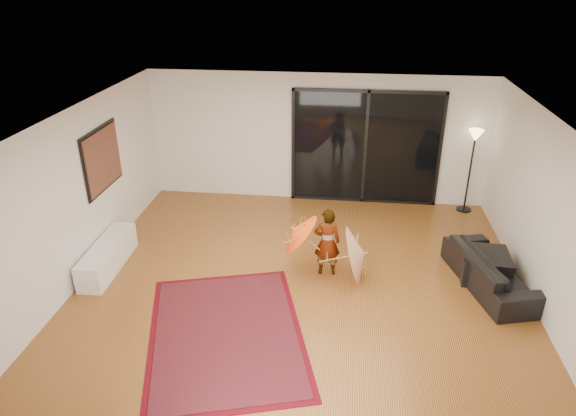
% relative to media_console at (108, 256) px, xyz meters
% --- Properties ---
extents(floor, '(7.00, 7.00, 0.00)m').
position_rel_media_console_xyz_m(floor, '(3.25, -0.23, -0.22)').
color(floor, '#A4672D').
rests_on(floor, ground).
extents(ceiling, '(7.00, 7.00, 0.00)m').
position_rel_media_console_xyz_m(ceiling, '(3.25, -0.23, 2.48)').
color(ceiling, white).
rests_on(ceiling, wall_back).
extents(wall_back, '(7.00, 0.00, 7.00)m').
position_rel_media_console_xyz_m(wall_back, '(3.25, 3.27, 1.13)').
color(wall_back, silver).
rests_on(wall_back, floor).
extents(wall_front, '(7.00, 0.00, 7.00)m').
position_rel_media_console_xyz_m(wall_front, '(3.25, -3.73, 1.13)').
color(wall_front, silver).
rests_on(wall_front, floor).
extents(wall_left, '(0.00, 7.00, 7.00)m').
position_rel_media_console_xyz_m(wall_left, '(-0.25, -0.23, 1.13)').
color(wall_left, silver).
rests_on(wall_left, floor).
extents(wall_right, '(0.00, 7.00, 7.00)m').
position_rel_media_console_xyz_m(wall_right, '(6.75, -0.23, 1.13)').
color(wall_right, silver).
rests_on(wall_right, floor).
extents(sliding_door, '(3.06, 0.07, 2.40)m').
position_rel_media_console_xyz_m(sliding_door, '(4.25, 3.23, 0.98)').
color(sliding_door, black).
rests_on(sliding_door, wall_back).
extents(painting, '(0.04, 1.28, 1.08)m').
position_rel_media_console_xyz_m(painting, '(-0.21, 0.77, 1.43)').
color(painting, black).
rests_on(painting, wall_left).
extents(media_console, '(0.45, 1.62, 0.45)m').
position_rel_media_console_xyz_m(media_console, '(0.00, 0.00, 0.00)').
color(media_console, white).
rests_on(media_console, floor).
extents(speaker, '(0.32, 0.32, 0.29)m').
position_rel_media_console_xyz_m(speaker, '(0.00, -0.25, -0.08)').
color(speaker, '#424244').
rests_on(speaker, floor).
extents(persian_rug, '(2.79, 3.35, 0.02)m').
position_rel_media_console_xyz_m(persian_rug, '(2.34, -1.45, -0.21)').
color(persian_rug, '#510610').
rests_on(persian_rug, floor).
extents(sofa, '(1.24, 2.06, 0.56)m').
position_rel_media_console_xyz_m(sofa, '(6.20, 0.20, 0.06)').
color(sofa, black).
rests_on(sofa, floor).
extents(ottoman, '(0.79, 0.79, 0.43)m').
position_rel_media_console_xyz_m(ottoman, '(6.17, 0.45, -0.01)').
color(ottoman, black).
rests_on(ottoman, floor).
extents(floor_lamp, '(0.30, 0.30, 1.72)m').
position_rel_media_console_xyz_m(floor_lamp, '(6.35, 3.02, 1.14)').
color(floor_lamp, black).
rests_on(floor_lamp, floor).
extents(child, '(0.45, 0.32, 1.16)m').
position_rel_media_console_xyz_m(child, '(3.63, 0.27, 0.36)').
color(child, '#999999').
rests_on(child, floor).
extents(parasol_orange, '(0.62, 0.77, 0.85)m').
position_rel_media_console_xyz_m(parasol_orange, '(3.08, 0.22, 0.51)').
color(parasol_orange, '#F4490C').
rests_on(parasol_orange, child).
extents(parasol_white, '(0.53, 0.93, 0.95)m').
position_rel_media_console_xyz_m(parasol_white, '(4.23, 0.12, 0.28)').
color(parasol_white, white).
rests_on(parasol_white, floor).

